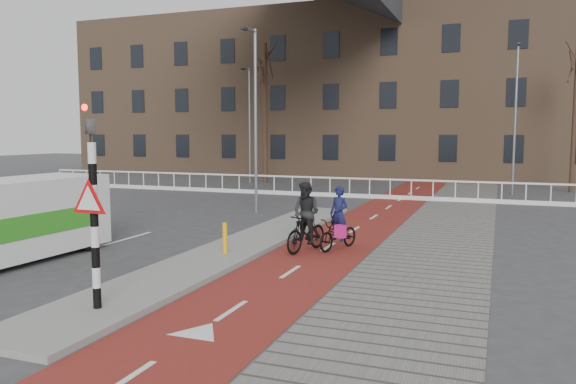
% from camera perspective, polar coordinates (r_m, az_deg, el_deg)
% --- Properties ---
extents(ground, '(120.00, 120.00, 0.00)m').
position_cam_1_polar(ground, '(11.79, -10.19, -9.61)').
color(ground, '#38383A').
rests_on(ground, ground).
extents(bike_lane, '(2.50, 60.00, 0.01)m').
position_cam_1_polar(bike_lane, '(20.45, 8.12, -2.92)').
color(bike_lane, maroon).
rests_on(bike_lane, ground).
extents(sidewalk, '(3.00, 60.00, 0.01)m').
position_cam_1_polar(sidewalk, '(20.04, 15.97, -3.28)').
color(sidewalk, slate).
rests_on(sidewalk, ground).
extents(curb_island, '(1.80, 16.00, 0.12)m').
position_cam_1_polar(curb_island, '(15.53, -4.81, -5.52)').
color(curb_island, gray).
rests_on(curb_island, ground).
extents(traffic_signal, '(0.80, 0.80, 3.68)m').
position_cam_1_polar(traffic_signal, '(10.13, -19.21, -0.94)').
color(traffic_signal, black).
rests_on(traffic_signal, curb_island).
extents(bollard, '(0.12, 0.12, 0.79)m').
position_cam_1_polar(bollard, '(14.30, -6.42, -4.68)').
color(bollard, '#F6AA0D').
rests_on(bollard, curb_island).
extents(cyclist_near, '(1.08, 1.72, 1.73)m').
position_cam_1_polar(cyclist_near, '(15.27, 5.17, -3.71)').
color(cyclist_near, black).
rests_on(cyclist_near, bike_lane).
extents(cyclist_far, '(0.95, 1.79, 1.86)m').
position_cam_1_polar(cyclist_far, '(14.91, 1.87, -3.17)').
color(cyclist_far, black).
rests_on(cyclist_far, bike_lane).
extents(van, '(2.11, 4.79, 2.02)m').
position_cam_1_polar(van, '(15.43, -26.03, -2.40)').
color(van, silver).
rests_on(van, ground).
extents(railing, '(28.00, 0.10, 0.99)m').
position_cam_1_polar(railing, '(28.99, -1.41, 0.36)').
color(railing, silver).
rests_on(railing, ground).
extents(townhouse_row, '(46.00, 10.00, 15.90)m').
position_cam_1_polar(townhouse_row, '(42.91, 8.87, 12.16)').
color(townhouse_row, '#7F6047').
rests_on(townhouse_row, ground).
extents(tree_mid, '(0.29, 0.29, 8.74)m').
position_cam_1_polar(tree_mid, '(35.72, -2.34, 7.94)').
color(tree_mid, '#321E16').
rests_on(tree_mid, ground).
extents(tree_right, '(0.23, 0.23, 7.85)m').
position_cam_1_polar(tree_right, '(33.52, 27.10, 6.67)').
color(tree_right, '#321E16').
rests_on(tree_right, ground).
extents(streetlight_near, '(0.12, 0.12, 7.17)m').
position_cam_1_polar(streetlight_near, '(22.27, -3.30, 7.09)').
color(streetlight_near, slate).
rests_on(streetlight_near, ground).
extents(streetlight_left, '(0.12, 0.12, 7.18)m').
position_cam_1_polar(streetlight_left, '(35.65, -3.91, 6.69)').
color(streetlight_left, slate).
rests_on(streetlight_left, ground).
extents(streetlight_right, '(0.12, 0.12, 7.59)m').
position_cam_1_polar(streetlight_right, '(30.81, 22.08, 6.76)').
color(streetlight_right, slate).
rests_on(streetlight_right, ground).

